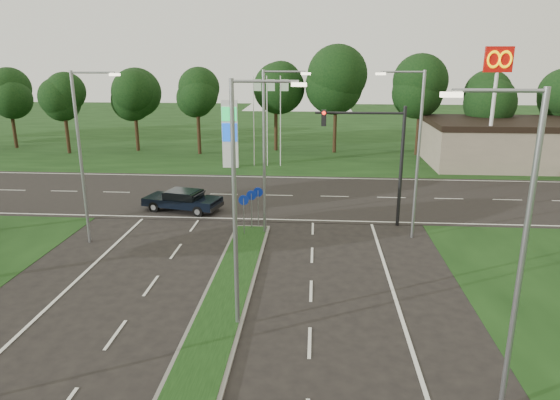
{
  "coord_description": "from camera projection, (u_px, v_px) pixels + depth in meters",
  "views": [
    {
      "loc": [
        3.58,
        -10.44,
        9.71
      ],
      "look_at": [
        1.71,
        15.32,
        2.2
      ],
      "focal_mm": 32.0,
      "sensor_mm": 36.0,
      "label": 1
    }
  ],
  "objects": [
    {
      "name": "streetlight_right_far",
      "position": [
        415.0,
        147.0,
        26.25
      ],
      "size": [
        2.53,
        0.22,
        9.0
      ],
      "rotation": [
        0.0,
        0.0,
        3.14
      ],
      "color": "gray",
      "rests_on": "ground"
    },
    {
      "name": "streetlight_right_near",
      "position": [
        517.0,
        242.0,
        12.85
      ],
      "size": [
        2.53,
        0.22,
        9.0
      ],
      "rotation": [
        0.0,
        0.0,
        3.14
      ],
      "color": "gray",
      "rests_on": "ground"
    },
    {
      "name": "streetlight_median_near",
      "position": [
        240.0,
        195.0,
        17.22
      ],
      "size": [
        2.53,
        0.22,
        9.0
      ],
      "color": "gray",
      "rests_on": "ground"
    },
    {
      "name": "verge_far",
      "position": [
        289.0,
        132.0,
        65.63
      ],
      "size": [
        160.0,
        50.0,
        0.02
      ],
      "primitive_type": "cube",
      "color": "black",
      "rests_on": "ground"
    },
    {
      "name": "median_kerb",
      "position": [
        205.0,
        353.0,
        16.77
      ],
      "size": [
        2.0,
        26.0,
        0.12
      ],
      "primitive_type": "cube",
      "color": "slate",
      "rests_on": "ground"
    },
    {
      "name": "mcdonalds_sign",
      "position": [
        497.0,
        78.0,
        40.1
      ],
      "size": [
        2.2,
        0.47,
        10.4
      ],
      "color": "silver",
      "rests_on": "ground"
    },
    {
      "name": "traffic_signal",
      "position": [
        379.0,
        148.0,
        28.4
      ],
      "size": [
        5.1,
        0.42,
        7.0
      ],
      "color": "black",
      "rests_on": "ground"
    },
    {
      "name": "gas_pylon",
      "position": [
        232.0,
        132.0,
        43.98
      ],
      "size": [
        5.8,
        1.26,
        8.0
      ],
      "color": "silver",
      "rests_on": "ground"
    },
    {
      "name": "median_signs",
      "position": [
        251.0,
        202.0,
        28.19
      ],
      "size": [
        1.16,
        1.76,
        2.38
      ],
      "color": "gray",
      "rests_on": "ground"
    },
    {
      "name": "streetlight_left_far",
      "position": [
        83.0,
        149.0,
        25.53
      ],
      "size": [
        2.53,
        0.22,
        9.0
      ],
      "color": "gray",
      "rests_on": "ground"
    },
    {
      "name": "navy_sedan",
      "position": [
        183.0,
        200.0,
        32.25
      ],
      "size": [
        5.2,
        3.09,
        1.34
      ],
      "rotation": [
        0.0,
        0.0,
        1.33
      ],
      "color": "black",
      "rests_on": "ground"
    },
    {
      "name": "commercial_building",
      "position": [
        519.0,
        143.0,
        45.35
      ],
      "size": [
        16.0,
        9.0,
        4.0
      ],
      "primitive_type": "cube",
      "color": "gray",
      "rests_on": "ground"
    },
    {
      "name": "streetlight_median_far",
      "position": [
        268.0,
        145.0,
        26.8
      ],
      "size": [
        2.53,
        0.22,
        9.0
      ],
      "color": "gray",
      "rests_on": "ground"
    },
    {
      "name": "cross_road",
      "position": [
        265.0,
        195.0,
        35.94
      ],
      "size": [
        160.0,
        12.0,
        0.02
      ],
      "primitive_type": "cube",
      "color": "black",
      "rests_on": "ground"
    },
    {
      "name": "treeline_far",
      "position": [
        282.0,
        86.0,
        49.29
      ],
      "size": [
        6.0,
        6.0,
        9.9
      ],
      "color": "black",
      "rests_on": "ground"
    }
  ]
}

